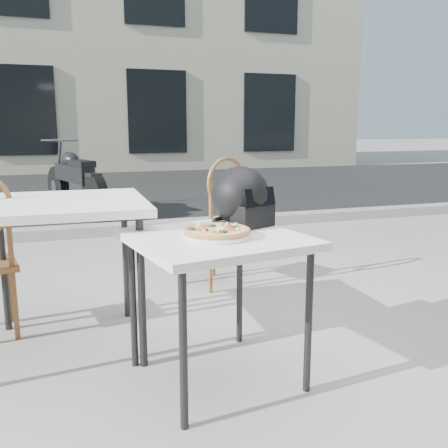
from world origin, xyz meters
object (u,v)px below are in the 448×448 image
object	(u,v)px
plate	(217,235)
helmet	(242,199)
cafe_chair_main	(218,215)
cafe_table_side	(63,214)
cafe_table_main	(216,249)
motorcycle	(74,182)
pizza	(217,231)

from	to	relation	value
plate	helmet	xyz separation A→B (m)	(0.21, 0.24, 0.12)
plate	cafe_chair_main	bearing A→B (deg)	71.89
cafe_table_side	cafe_table_main	bearing A→B (deg)	-42.21
cafe_table_main	motorcycle	world-z (taller)	motorcycle
plate	motorcycle	xyz separation A→B (m)	(-0.44, 5.16, -0.27)
cafe_chair_main	cafe_table_side	xyz separation A→B (m)	(-1.11, -0.76, 0.19)
pizza	cafe_table_side	xyz separation A→B (m)	(-0.65, 0.65, 0.00)
cafe_chair_main	cafe_table_side	bearing A→B (deg)	9.73
plate	pizza	world-z (taller)	pizza
plate	motorcycle	bearing A→B (deg)	94.84
helmet	cafe_chair_main	bearing A→B (deg)	53.89
pizza	plate	bearing A→B (deg)	-82.26
cafe_table_side	motorcycle	xyz separation A→B (m)	(0.22, 4.51, -0.30)
pizza	helmet	size ratio (longest dim) A/B	1.03
cafe_table_main	cafe_chair_main	xyz separation A→B (m)	(0.45, 1.36, -0.09)
cafe_table_main	plate	size ratio (longest dim) A/B	2.36
pizza	cafe_chair_main	size ratio (longest dim) A/B	0.41
cafe_table_main	helmet	bearing A→B (deg)	44.73
cafe_table_main	plate	xyz separation A→B (m)	(-0.01, -0.05, 0.07)
helmet	cafe_chair_main	size ratio (longest dim) A/B	0.40
plate	motorcycle	distance (m)	5.18
pizza	cafe_table_side	distance (m)	0.92
cafe_chair_main	motorcycle	distance (m)	3.86
helmet	cafe_table_side	distance (m)	0.96
cafe_table_side	helmet	bearing A→B (deg)	-25.15
plate	cafe_chair_main	xyz separation A→B (m)	(0.46, 1.41, -0.17)
cafe_table_main	helmet	xyz separation A→B (m)	(0.20, 0.20, 0.20)
plate	cafe_table_side	size ratio (longest dim) A/B	0.42
cafe_table_main	cafe_chair_main	distance (m)	1.44
cafe_table_main	motorcycle	xyz separation A→B (m)	(-0.45, 5.11, -0.20)
pizza	cafe_table_main	bearing A→B (deg)	77.58
pizza	motorcycle	bearing A→B (deg)	94.84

